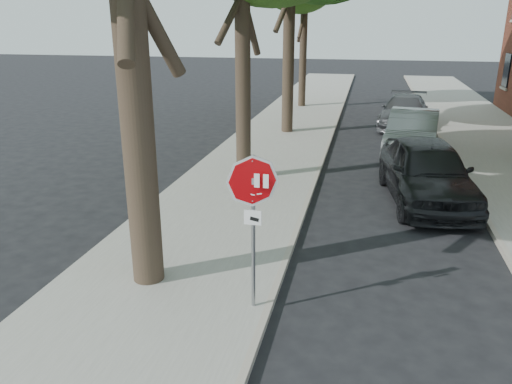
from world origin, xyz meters
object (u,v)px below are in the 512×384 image
car_b (412,133)px  car_c (404,111)px  stop_sign (253,204)px  car_a (427,171)px

car_b → car_c: 5.16m
stop_sign → car_a: size_ratio=0.53×
car_a → car_c: car_a is taller
car_a → car_b: size_ratio=1.03×
stop_sign → car_b: (3.30, 11.55, -1.15)m
car_a → car_b: car_a is taller
car_b → car_c: (0.00, 5.16, -0.08)m
car_a → car_b: bearing=82.3°
stop_sign → car_c: (3.30, 16.71, -1.24)m
stop_sign → car_c: bearing=78.8°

